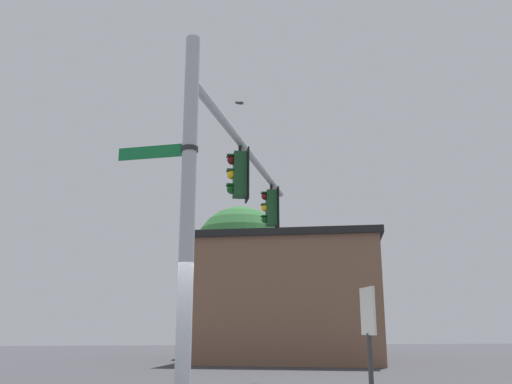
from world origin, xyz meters
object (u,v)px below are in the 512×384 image
object	(u,v)px
traffic_light_mid_inner	(271,208)
street_name_sign	(168,151)
traffic_light_nearest_pole	(239,175)
historical_marker	(369,333)
bird_flying	(239,103)

from	to	relation	value
traffic_light_mid_inner	street_name_sign	distance (m)	6.96
traffic_light_nearest_pole	historical_marker	distance (m)	5.08
bird_flying	historical_marker	world-z (taller)	bird_flying
street_name_sign	bird_flying	xyz separation A→B (m)	(6.17, -1.95, 3.69)
street_name_sign	historical_marker	world-z (taller)	street_name_sign
traffic_light_mid_inner	historical_marker	distance (m)	7.49
street_name_sign	traffic_light_mid_inner	bearing A→B (deg)	-24.83
traffic_light_mid_inner	bird_flying	distance (m)	3.35
traffic_light_mid_inner	bird_flying	xyz separation A→B (m)	(-0.13, 0.97, 3.21)
street_name_sign	bird_flying	world-z (taller)	bird_flying
traffic_light_mid_inner	historical_marker	world-z (taller)	traffic_light_mid_inner
historical_marker	traffic_light_nearest_pole	bearing A→B (deg)	28.26
traffic_light_nearest_pole	traffic_light_mid_inner	distance (m)	3.63
bird_flying	historical_marker	distance (m)	9.43
traffic_light_nearest_pole	traffic_light_mid_inner	xyz separation A→B (m)	(3.37, -1.34, 0.00)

